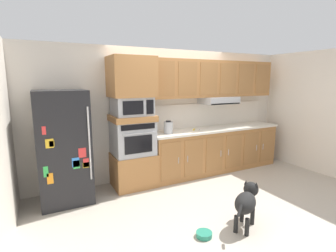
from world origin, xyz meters
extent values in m
plane|color=#B2A899|center=(0.00, 0.00, 0.00)|extent=(9.60, 9.60, 0.00)
cube|color=beige|center=(0.00, 1.11, 1.25)|extent=(6.20, 0.12, 2.50)
cube|color=silver|center=(2.80, 0.00, 1.25)|extent=(0.12, 7.10, 2.50)
cube|color=black|center=(-2.05, 0.68, 0.88)|extent=(0.76, 0.70, 1.76)
cylinder|color=silver|center=(-1.72, 0.31, 0.98)|extent=(0.02, 0.02, 1.10)
cube|color=red|center=(-1.79, 0.33, 0.69)|extent=(0.08, 0.01, 0.13)
cube|color=orange|center=(-2.29, 0.33, 0.53)|extent=(0.08, 0.01, 0.16)
cube|color=gold|center=(-1.79, 0.33, 0.66)|extent=(0.09, 0.01, 0.08)
cube|color=gold|center=(-2.26, 0.33, 1.04)|extent=(0.11, 0.01, 0.13)
cube|color=#337FDB|center=(-1.93, 0.33, 0.72)|extent=(0.11, 0.01, 0.14)
cube|color=green|center=(-2.33, 0.33, 0.64)|extent=(0.06, 0.01, 0.15)
cube|color=red|center=(-2.31, 0.33, 1.23)|extent=(0.05, 0.01, 0.12)
cube|color=red|center=(-1.83, 0.33, 0.85)|extent=(0.11, 0.01, 0.14)
cube|color=gold|center=(-2.23, 0.33, 1.03)|extent=(0.07, 0.01, 0.08)
cube|color=green|center=(-1.92, 0.33, 0.68)|extent=(0.10, 0.01, 0.12)
cube|color=#A8703D|center=(-0.90, 0.75, 0.30)|extent=(0.74, 0.62, 0.60)
cube|color=#A8AAAF|center=(-0.90, 0.75, 0.90)|extent=(0.70, 0.58, 0.60)
cube|color=black|center=(-0.90, 0.45, 0.84)|extent=(0.49, 0.01, 0.30)
cube|color=black|center=(-0.90, 0.45, 1.14)|extent=(0.59, 0.01, 0.09)
cylinder|color=#A8AAAF|center=(-0.90, 0.43, 1.03)|extent=(0.56, 0.02, 0.02)
cube|color=#A8703D|center=(-0.90, 0.75, 1.25)|extent=(0.74, 0.62, 0.10)
cube|color=#A8AAAF|center=(-0.90, 0.75, 1.46)|extent=(0.64, 0.53, 0.32)
cube|color=black|center=(-0.97, 0.48, 1.46)|extent=(0.35, 0.01, 0.22)
cube|color=black|center=(-0.68, 0.48, 1.46)|extent=(0.13, 0.01, 0.24)
cube|color=#A8703D|center=(-0.90, 0.75, 1.96)|extent=(0.74, 0.62, 0.68)
cube|color=#A8703D|center=(0.93, 0.75, 0.44)|extent=(2.92, 0.60, 0.88)
cube|color=#9A6738|center=(-0.29, 0.44, 0.46)|extent=(0.41, 0.01, 0.70)
cylinder|color=#BCBCC1|center=(-0.14, 0.43, 0.46)|extent=(0.01, 0.01, 0.12)
cube|color=#9A6738|center=(0.20, 0.44, 0.46)|extent=(0.41, 0.01, 0.70)
cylinder|color=#BCBCC1|center=(0.05, 0.43, 0.46)|extent=(0.01, 0.01, 0.12)
cube|color=#9A6738|center=(0.69, 0.44, 0.46)|extent=(0.41, 0.01, 0.70)
cylinder|color=#BCBCC1|center=(0.83, 0.43, 0.46)|extent=(0.01, 0.01, 0.12)
cube|color=#9A6738|center=(1.17, 0.44, 0.46)|extent=(0.41, 0.01, 0.70)
cylinder|color=#BCBCC1|center=(1.03, 0.43, 0.46)|extent=(0.01, 0.01, 0.12)
cube|color=#9A6738|center=(1.66, 0.44, 0.46)|extent=(0.41, 0.01, 0.70)
cylinder|color=#BCBCC1|center=(1.80, 0.43, 0.46)|extent=(0.01, 0.01, 0.12)
cube|color=#9A6738|center=(2.15, 0.44, 0.46)|extent=(0.41, 0.01, 0.70)
cylinder|color=#BCBCC1|center=(2.00, 0.43, 0.46)|extent=(0.01, 0.01, 0.12)
cube|color=silver|center=(0.93, 0.75, 0.90)|extent=(2.96, 0.64, 0.04)
cube|color=silver|center=(0.93, 1.04, 1.17)|extent=(2.96, 0.02, 0.50)
cube|color=#A8703D|center=(0.93, 0.88, 1.93)|extent=(2.92, 0.34, 0.74)
cube|color=#A8AAAF|center=(1.02, 0.81, 1.49)|extent=(0.76, 0.48, 0.14)
cube|color=black|center=(1.02, 0.59, 1.43)|extent=(0.72, 0.04, 0.02)
cube|color=#9A6738|center=(-0.29, 0.70, 1.93)|extent=(0.41, 0.01, 0.63)
cube|color=#9A6738|center=(0.20, 0.70, 1.93)|extent=(0.41, 0.01, 0.63)
cube|color=#9A6738|center=(0.69, 0.70, 1.93)|extent=(0.41, 0.01, 0.63)
cube|color=#9A6738|center=(1.17, 0.70, 1.93)|extent=(0.41, 0.01, 0.63)
cube|color=#9A6738|center=(1.66, 0.70, 1.93)|extent=(0.41, 0.01, 0.63)
cube|color=#9A6738|center=(2.15, 0.70, 1.93)|extent=(0.41, 0.01, 0.63)
cylinder|color=yellow|center=(0.38, 0.74, 0.93)|extent=(0.09, 0.09, 0.03)
cylinder|color=silver|center=(0.46, 0.67, 0.93)|extent=(0.09, 0.09, 0.01)
cylinder|color=#A8AAAF|center=(-0.21, 0.70, 1.03)|extent=(0.17, 0.17, 0.22)
cylinder|color=black|center=(-0.21, 0.70, 1.15)|extent=(0.10, 0.10, 0.02)
ellipsoid|color=black|center=(-0.08, -1.21, 0.35)|extent=(0.50, 0.44, 0.25)
sphere|color=black|center=(0.17, -1.05, 0.42)|extent=(0.20, 0.20, 0.20)
ellipsoid|color=black|center=(0.26, -1.00, 0.40)|extent=(0.14, 0.13, 0.07)
cone|color=black|center=(0.12, -1.00, 0.51)|extent=(0.06, 0.06, 0.06)
cone|color=black|center=(0.20, -1.12, 0.51)|extent=(0.06, 0.06, 0.06)
cylinder|color=black|center=(-0.32, -1.36, 0.38)|extent=(0.14, 0.11, 0.12)
cylinder|color=black|center=(0.01, -1.07, 0.11)|extent=(0.06, 0.06, 0.23)
cylinder|color=black|center=(0.08, -1.19, 0.11)|extent=(0.06, 0.06, 0.23)
cylinder|color=black|center=(-0.25, -1.24, 0.11)|extent=(0.06, 0.06, 0.23)
cylinder|color=black|center=(-0.17, -1.35, 0.11)|extent=(0.06, 0.06, 0.23)
cylinder|color=#267F66|center=(-0.66, -1.13, 0.03)|extent=(0.20, 0.20, 0.06)
cylinder|color=brown|center=(-0.66, -1.13, 0.04)|extent=(0.15, 0.15, 0.03)
camera|label=1|loc=(-2.36, -3.48, 1.91)|focal=27.32mm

